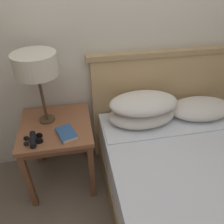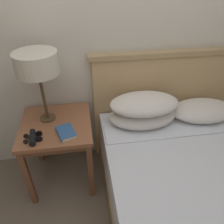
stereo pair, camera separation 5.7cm
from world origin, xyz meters
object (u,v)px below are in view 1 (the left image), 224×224
(nightstand, at_px, (57,133))
(table_lamp, at_px, (36,65))
(book_on_nightstand, at_px, (66,133))
(binoculars_pair, at_px, (33,140))
(bed, at_px, (193,183))

(nightstand, relative_size, table_lamp, 1.13)
(book_on_nightstand, distance_m, binoculars_pair, 0.24)
(binoculars_pair, bearing_deg, book_on_nightstand, 7.50)
(table_lamp, xyz_separation_m, binoculars_pair, (-0.09, -0.26, -0.47))
(binoculars_pair, bearing_deg, bed, -16.32)
(nightstand, relative_size, bed, 0.36)
(bed, height_order, book_on_nightstand, bed)
(nightstand, distance_m, book_on_nightstand, 0.20)
(nightstand, bearing_deg, table_lamp, 130.33)
(book_on_nightstand, bearing_deg, table_lamp, 124.52)
(bed, distance_m, binoculars_pair, 1.29)
(nightstand, distance_m, table_lamp, 0.59)
(binoculars_pair, bearing_deg, nightstand, 49.38)
(bed, height_order, binoculars_pair, bed)
(nightstand, height_order, table_lamp, table_lamp)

